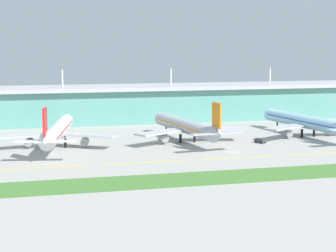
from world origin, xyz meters
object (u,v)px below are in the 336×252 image
Objects in this scene: airliner_near_middle at (57,131)px; pushback_tug at (260,140)px; airliner_center at (186,127)px; airliner_far_middle at (306,122)px.

airliner_near_middle is 82.26m from pushback_tug.
airliner_center is 0.94× the size of airliner_far_middle.
airliner_near_middle is 1.03× the size of airliner_far_middle.
pushback_tug is at bearing -7.58° from airliner_near_middle.
airliner_near_middle is at bearing 172.42° from pushback_tug.
airliner_center is at bearing -179.27° from airliner_far_middle.
airliner_far_middle is 13.68× the size of pushback_tug.
airliner_far_middle is (107.88, 0.32, -0.00)m from airliner_near_middle.
airliner_near_middle is at bearing 179.59° from airliner_center.
airliner_near_middle is 14.06× the size of pushback_tug.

